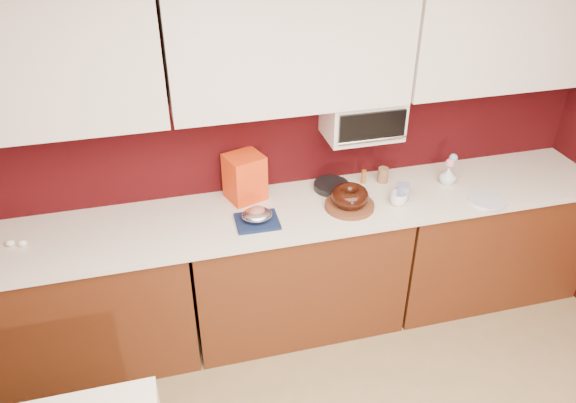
% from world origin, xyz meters
% --- Properties ---
extents(wall_back, '(4.00, 0.02, 2.50)m').
position_xyz_m(wall_back, '(0.00, 2.25, 1.25)').
color(wall_back, '#37070A').
rests_on(wall_back, floor).
extents(base_cabinet_left, '(1.31, 0.58, 0.86)m').
position_xyz_m(base_cabinet_left, '(-1.33, 1.94, 0.43)').
color(base_cabinet_left, '#542710').
rests_on(base_cabinet_left, floor).
extents(base_cabinet_center, '(1.31, 0.58, 0.86)m').
position_xyz_m(base_cabinet_center, '(0.00, 1.94, 0.43)').
color(base_cabinet_center, '#542710').
rests_on(base_cabinet_center, floor).
extents(base_cabinet_right, '(1.31, 0.58, 0.86)m').
position_xyz_m(base_cabinet_right, '(1.33, 1.94, 0.43)').
color(base_cabinet_right, '#542710').
rests_on(base_cabinet_right, floor).
extents(countertop, '(4.00, 0.62, 0.04)m').
position_xyz_m(countertop, '(0.00, 1.94, 0.88)').
color(countertop, white).
rests_on(countertop, base_cabinet_center).
extents(upper_cabinet_left, '(1.31, 0.33, 0.70)m').
position_xyz_m(upper_cabinet_left, '(-1.33, 2.08, 1.85)').
color(upper_cabinet_left, white).
rests_on(upper_cabinet_left, wall_back).
extents(upper_cabinet_center, '(1.31, 0.33, 0.70)m').
position_xyz_m(upper_cabinet_center, '(0.00, 2.08, 1.85)').
color(upper_cabinet_center, white).
rests_on(upper_cabinet_center, wall_back).
extents(upper_cabinet_right, '(1.31, 0.33, 0.70)m').
position_xyz_m(upper_cabinet_right, '(1.33, 2.08, 1.85)').
color(upper_cabinet_right, white).
rests_on(upper_cabinet_right, wall_back).
extents(toaster_oven, '(0.45, 0.30, 0.25)m').
position_xyz_m(toaster_oven, '(0.45, 2.10, 1.38)').
color(toaster_oven, white).
rests_on(toaster_oven, upper_cabinet_center).
extents(toaster_oven_door, '(0.40, 0.02, 0.18)m').
position_xyz_m(toaster_oven_door, '(0.45, 1.94, 1.38)').
color(toaster_oven_door, black).
rests_on(toaster_oven_door, toaster_oven).
extents(toaster_oven_handle, '(0.42, 0.02, 0.02)m').
position_xyz_m(toaster_oven_handle, '(0.45, 1.93, 1.30)').
color(toaster_oven_handle, silver).
rests_on(toaster_oven_handle, toaster_oven).
extents(cake_base, '(0.39, 0.39, 0.03)m').
position_xyz_m(cake_base, '(0.31, 1.87, 0.91)').
color(cake_base, brown).
rests_on(cake_base, countertop).
extents(bundt_cake, '(0.29, 0.29, 0.09)m').
position_xyz_m(bundt_cake, '(0.31, 1.87, 0.98)').
color(bundt_cake, black).
rests_on(bundt_cake, cake_base).
extents(navy_towel, '(0.25, 0.21, 0.02)m').
position_xyz_m(navy_towel, '(-0.26, 1.85, 0.91)').
color(navy_towel, '#121F44').
rests_on(navy_towel, countertop).
extents(foil_ham_nest, '(0.22, 0.21, 0.06)m').
position_xyz_m(foil_ham_nest, '(-0.26, 1.85, 0.96)').
color(foil_ham_nest, silver).
rests_on(foil_ham_nest, navy_towel).
extents(roasted_ham, '(0.11, 0.10, 0.06)m').
position_xyz_m(roasted_ham, '(-0.26, 1.85, 0.98)').
color(roasted_ham, '#B15F51').
rests_on(roasted_ham, foil_ham_nest).
extents(pandoro_box, '(0.26, 0.25, 0.29)m').
position_xyz_m(pandoro_box, '(-0.27, 2.14, 1.04)').
color(pandoro_box, red).
rests_on(pandoro_box, countertop).
extents(dark_pan, '(0.27, 0.27, 0.04)m').
position_xyz_m(dark_pan, '(0.28, 2.10, 0.92)').
color(dark_pan, black).
rests_on(dark_pan, countertop).
extents(coffee_mug, '(0.10, 0.10, 0.10)m').
position_xyz_m(coffee_mug, '(0.61, 1.82, 0.95)').
color(coffee_mug, white).
rests_on(coffee_mug, countertop).
extents(blue_jar, '(0.09, 0.09, 0.10)m').
position_xyz_m(blue_jar, '(0.65, 1.87, 0.95)').
color(blue_jar, navy).
rests_on(blue_jar, countertop).
extents(flower_vase, '(0.09, 0.09, 0.13)m').
position_xyz_m(flower_vase, '(1.02, 1.98, 0.96)').
color(flower_vase, silver).
rests_on(flower_vase, countertop).
extents(flower_pink, '(0.06, 0.06, 0.06)m').
position_xyz_m(flower_pink, '(1.02, 1.98, 1.05)').
color(flower_pink, pink).
rests_on(flower_pink, flower_vase).
extents(flower_blue, '(0.05, 0.05, 0.05)m').
position_xyz_m(flower_blue, '(1.05, 2.00, 1.07)').
color(flower_blue, '#80AECD').
rests_on(flower_blue, flower_vase).
extents(china_plate, '(0.27, 0.27, 0.01)m').
position_xyz_m(china_plate, '(1.15, 1.73, 0.91)').
color(china_plate, white).
rests_on(china_plate, countertop).
extents(amber_bottle, '(0.04, 0.04, 0.09)m').
position_xyz_m(amber_bottle, '(0.50, 2.12, 0.95)').
color(amber_bottle, '#95541B').
rests_on(amber_bottle, countertop).
extents(paper_cup, '(0.08, 0.08, 0.10)m').
position_xyz_m(paper_cup, '(0.62, 2.10, 0.95)').
color(paper_cup, brown).
rests_on(paper_cup, countertop).
extents(egg_left, '(0.06, 0.05, 0.04)m').
position_xyz_m(egg_left, '(-1.53, 1.95, 0.92)').
color(egg_left, white).
rests_on(egg_left, countertop).
extents(egg_right, '(0.06, 0.05, 0.04)m').
position_xyz_m(egg_right, '(-1.60, 1.97, 0.92)').
color(egg_right, white).
rests_on(egg_right, countertop).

